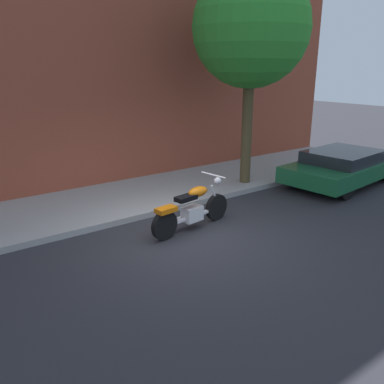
{
  "coord_description": "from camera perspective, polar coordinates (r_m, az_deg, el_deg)",
  "views": [
    {
      "loc": [
        -4.43,
        -6.28,
        3.41
      ],
      "look_at": [
        0.33,
        0.24,
        0.85
      ],
      "focal_mm": 37.37,
      "sensor_mm": 36.0,
      "label": 1
    }
  ],
  "objects": [
    {
      "name": "sidewalk",
      "position": [
        10.63,
        -9.61,
        -0.94
      ],
      "size": [
        18.79,
        2.87,
        0.14
      ],
      "primitive_type": "cube",
      "color": "#969696",
      "rests_on": "ground"
    },
    {
      "name": "street_tree",
      "position": [
        11.44,
        8.42,
        22.08
      ],
      "size": [
        3.13,
        3.13,
        5.92
      ],
      "color": "#4B3F26",
      "rests_on": "ground"
    },
    {
      "name": "motorcycle",
      "position": [
        8.6,
        -0.04,
        -2.47
      ],
      "size": [
        2.17,
        0.7,
        1.11
      ],
      "color": "black",
      "rests_on": "ground"
    },
    {
      "name": "building_facade",
      "position": [
        11.63,
        -14.54,
        18.72
      ],
      "size": [
        18.79,
        0.5,
        7.47
      ],
      "primitive_type": "cube",
      "color": "brown",
      "rests_on": "ground"
    },
    {
      "name": "ground_plane",
      "position": [
        8.4,
        -0.87,
        -6.31
      ],
      "size": [
        60.0,
        60.0,
        0.0
      ],
      "primitive_type": "plane",
      "color": "#28282D"
    },
    {
      "name": "parked_car_green",
      "position": [
        12.71,
        20.78,
        3.49
      ],
      "size": [
        4.25,
        2.25,
        1.03
      ],
      "color": "black",
      "rests_on": "ground"
    }
  ]
}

